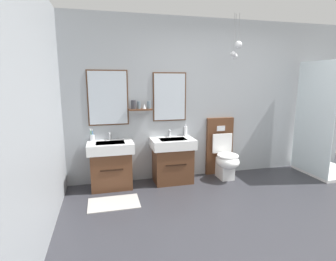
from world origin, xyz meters
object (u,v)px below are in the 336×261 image
(toothbrush_cup, at_px, (92,137))
(soap_dispenser, at_px, (186,131))
(shower_tray, at_px, (322,150))
(toilet, at_px, (223,155))
(vanity_sink_right, at_px, (172,159))
(vanity_sink_left, at_px, (111,164))

(toothbrush_cup, bearing_deg, soap_dispenser, 0.38)
(toothbrush_cup, xyz_separation_m, shower_tray, (3.88, -0.46, -0.34))
(toothbrush_cup, relative_size, shower_tray, 0.10)
(toilet, height_order, toothbrush_cup, toilet)
(vanity_sink_right, bearing_deg, vanity_sink_left, 180.00)
(soap_dispenser, bearing_deg, toilet, -15.25)
(toilet, xyz_separation_m, soap_dispenser, (-0.63, 0.17, 0.42))
(toilet, bearing_deg, shower_tray, -9.63)
(toothbrush_cup, relative_size, soap_dispenser, 0.98)
(vanity_sink_left, relative_size, shower_tray, 0.37)
(vanity_sink_left, distance_m, soap_dispenser, 1.33)
(toothbrush_cup, bearing_deg, shower_tray, -6.71)
(vanity_sink_right, height_order, toothbrush_cup, toothbrush_cup)
(vanity_sink_right, height_order, toilet, toilet)
(vanity_sink_left, height_order, shower_tray, shower_tray)
(vanity_sink_left, bearing_deg, shower_tray, -4.72)
(vanity_sink_right, distance_m, toothbrush_cup, 1.31)
(vanity_sink_right, xyz_separation_m, toothbrush_cup, (-1.24, 0.16, 0.39))
(vanity_sink_right, bearing_deg, toilet, -0.17)
(shower_tray, bearing_deg, toilet, 170.37)
(vanity_sink_left, height_order, soap_dispenser, soap_dispenser)
(vanity_sink_right, relative_size, soap_dispenser, 3.63)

